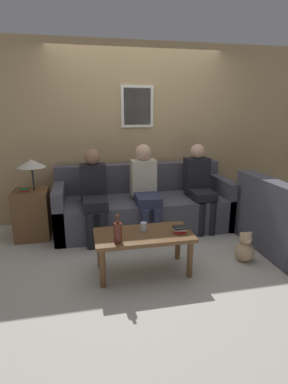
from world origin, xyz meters
The scene contains 12 objects.
ground_plane centered at (0.00, 0.00, 0.00)m, with size 16.00×16.00×0.00m, color beige.
wall_back centered at (0.00, 1.04, 1.30)m, with size 9.00×0.08×2.60m.
couch_main centered at (0.00, 0.55, 0.31)m, with size 2.46×0.93×0.88m.
coffee_table centered at (-0.26, -0.70, 0.37)m, with size 1.00×0.51×0.44m.
side_table_with_lamp centered at (-1.52, 0.48, 0.39)m, with size 0.45×0.44×1.05m.
wine_bottle centered at (-0.55, -0.85, 0.54)m, with size 0.08×0.08×0.28m.
drinking_glass centered at (-0.25, -0.63, 0.48)m, with size 0.07×0.07×0.09m.
book_stack centered at (0.11, -0.75, 0.47)m, with size 0.14×0.10×0.07m.
person_left centered at (-0.71, 0.32, 0.64)m, with size 0.34×0.65×1.17m.
person_middle centered at (-0.02, 0.34, 0.66)m, with size 0.34×0.65×1.21m.
person_right centered at (0.77, 0.37, 0.65)m, with size 0.34×0.60×1.19m.
teddy_bear centered at (0.90, -0.70, 0.15)m, with size 0.22×0.22×0.35m.
Camera 1 is at (-0.85, -3.48, 1.67)m, focal length 28.00 mm.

